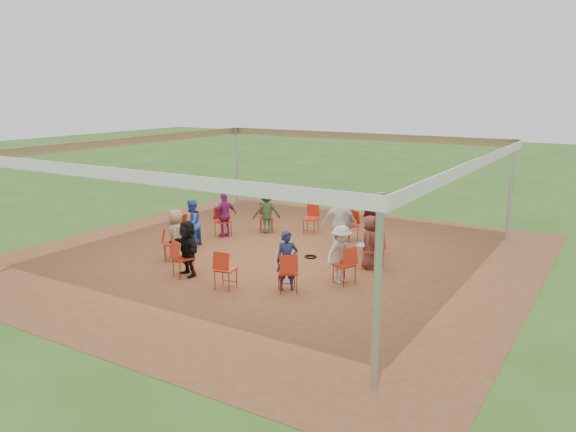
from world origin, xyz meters
The scene contains 28 objects.
ground centered at (0.00, 0.00, 0.00)m, with size 80.00×80.00×0.00m, color #305A1C.
dirt_patch centered at (0.00, 0.00, 0.01)m, with size 13.00×13.00×0.00m, color brown.
tent centered at (0.00, 0.00, 2.37)m, with size 10.33×10.33×3.00m.
chair_0 centered at (2.70, 0.42, 0.45)m, with size 0.42×0.44×0.90m, color #B7230F, non-canonical shape.
chair_1 centered at (2.13, 1.71, 0.45)m, with size 0.42×0.44×0.90m, color #B7230F, non-canonical shape.
chair_2 centered at (0.99, 2.54, 0.45)m, with size 0.42×0.44×0.90m, color #B7230F, non-canonical shape.
chair_3 centered at (-0.42, 2.70, 0.45)m, with size 0.42×0.44×0.90m, color #B7230F, non-canonical shape.
chair_4 centered at (-1.71, 2.13, 0.45)m, with size 0.42×0.44×0.90m, color #B7230F, non-canonical shape.
chair_5 centered at (-2.54, 0.99, 0.45)m, with size 0.42×0.44×0.90m, color #B7230F, non-canonical shape.
chair_6 centered at (-2.70, -0.42, 0.45)m, with size 0.42×0.44×0.90m, color #B7230F, non-canonical shape.
chair_7 centered at (-2.13, -1.71, 0.45)m, with size 0.42×0.44×0.90m, color #B7230F, non-canonical shape.
chair_8 centered at (-0.99, -2.54, 0.45)m, with size 0.42×0.44×0.90m, color #B7230F, non-canonical shape.
chair_9 centered at (0.42, -2.70, 0.45)m, with size 0.42×0.44×0.90m, color #B7230F, non-canonical shape.
chair_10 centered at (1.71, -2.13, 0.45)m, with size 0.42×0.44×0.90m, color #B7230F, non-canonical shape.
chair_11 centered at (2.54, -0.99, 0.45)m, with size 0.42×0.44×0.90m, color #B7230F, non-canonical shape.
person_seated_0 centered at (2.58, 0.40, 0.68)m, with size 0.66×0.37×1.36m, color #5A2A24.
person_seated_1 centered at (2.03, 1.63, 0.68)m, with size 1.26×0.47×1.36m, color #410A14.
person_seated_2 centered at (0.94, 2.43, 0.68)m, with size 0.50×0.32×1.36m, color slate.
person_seated_3 centered at (-1.63, 2.03, 0.68)m, with size 0.88×0.43×1.36m, color #224528.
person_seated_4 centered at (-2.43, 0.94, 0.68)m, with size 0.80×0.41×1.36m, color #812068.
person_seated_5 centered at (-2.58, -0.40, 0.68)m, with size 0.66×0.38×1.36m, color #294AAE.
person_seated_6 centered at (-2.03, -1.63, 0.68)m, with size 0.66×0.37×1.36m, color #8D7657.
person_seated_7 centered at (-0.94, -2.43, 0.68)m, with size 1.26×0.47×1.36m, color black.
person_seated_8 centered at (1.63, -2.03, 0.68)m, with size 0.50×0.32×1.36m, color #181F46.
person_seated_9 centered at (2.43, -0.94, 0.68)m, with size 0.88×0.43×1.36m, color #A7A492.
standing_person centered at (1.26, 1.33, 0.81)m, with size 0.94×0.48×1.60m, color silver.
cable_coil centered at (0.87, 0.41, 0.02)m, with size 0.40×0.40×0.03m.
laptop centered at (2.42, 0.37, 0.64)m, with size 0.31×0.36×0.22m.
Camera 1 is at (7.92, -12.21, 4.39)m, focal length 35.00 mm.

